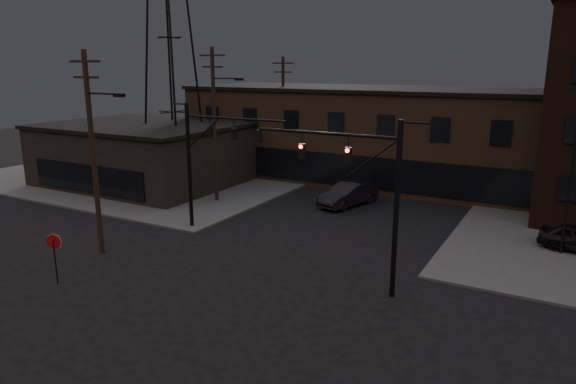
% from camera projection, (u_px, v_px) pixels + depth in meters
% --- Properties ---
extents(ground, '(140.00, 140.00, 0.00)m').
position_uv_depth(ground, '(217.00, 303.00, 22.60)').
color(ground, black).
rests_on(ground, ground).
extents(sidewalk_nw, '(30.00, 30.00, 0.15)m').
position_uv_depth(sidewalk_nw, '(173.00, 169.00, 51.65)').
color(sidewalk_nw, '#474744').
rests_on(sidewalk_nw, ground).
extents(building_row, '(40.00, 12.00, 8.00)m').
position_uv_depth(building_row, '(407.00, 138.00, 45.35)').
color(building_row, brown).
rests_on(building_row, ground).
extents(building_left, '(16.00, 12.00, 5.00)m').
position_uv_depth(building_left, '(143.00, 156.00, 45.04)').
color(building_left, black).
rests_on(building_left, ground).
extents(traffic_signal_near, '(7.12, 0.24, 8.00)m').
position_uv_depth(traffic_signal_near, '(372.00, 188.00, 22.69)').
color(traffic_signal_near, black).
rests_on(traffic_signal_near, ground).
extents(traffic_signal_far, '(7.12, 0.24, 8.00)m').
position_uv_depth(traffic_signal_far, '(205.00, 153.00, 31.36)').
color(traffic_signal_far, black).
rests_on(traffic_signal_far, ground).
extents(stop_sign, '(0.72, 0.33, 2.48)m').
position_uv_depth(stop_sign, '(54.00, 247.00, 24.27)').
color(stop_sign, black).
rests_on(stop_sign, ground).
extents(utility_pole_near, '(3.70, 0.28, 11.00)m').
position_uv_depth(utility_pole_near, '(93.00, 149.00, 27.36)').
color(utility_pole_near, black).
rests_on(utility_pole_near, ground).
extents(utility_pole_mid, '(3.70, 0.28, 11.50)m').
position_uv_depth(utility_pole_mid, '(215.00, 122.00, 37.94)').
color(utility_pole_mid, black).
rests_on(utility_pole_mid, ground).
extents(utility_pole_far, '(2.20, 0.28, 11.00)m').
position_uv_depth(utility_pole_far, '(283.00, 113.00, 48.69)').
color(utility_pole_far, black).
rests_on(utility_pole_far, ground).
extents(transmission_tower, '(7.00, 7.00, 25.00)m').
position_uv_depth(transmission_tower, '(169.00, 37.00, 43.39)').
color(transmission_tower, black).
rests_on(transmission_tower, ground).
extents(lot_light_a, '(1.50, 0.28, 9.14)m').
position_uv_depth(lot_light_a, '(574.00, 157.00, 26.97)').
color(lot_light_a, black).
rests_on(lot_light_a, ground).
extents(car_crossing, '(3.21, 5.52, 1.72)m').
position_uv_depth(car_crossing, '(348.00, 194.00, 38.18)').
color(car_crossing, black).
rests_on(car_crossing, ground).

